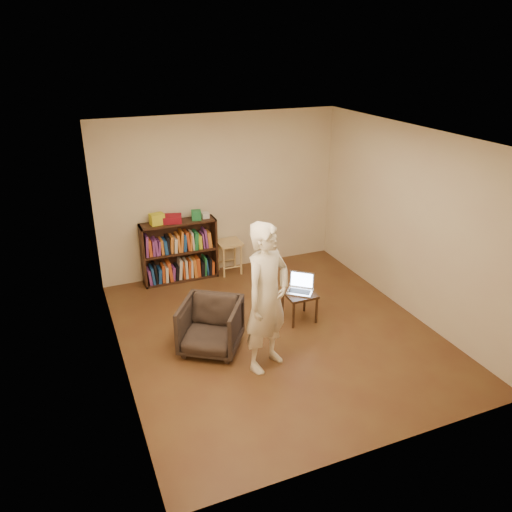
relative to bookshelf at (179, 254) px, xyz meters
name	(u,v)px	position (x,y,z in m)	size (l,w,h in m)	color
floor	(276,333)	(0.77, -2.09, -0.44)	(4.50, 4.50, 0.00)	#4F2919
ceiling	(280,137)	(0.77, -2.09, 2.16)	(4.50, 4.50, 0.00)	white
wall_back	(220,195)	(0.77, 0.16, 0.86)	(4.00, 4.00, 0.00)	beige
wall_left	(113,269)	(-1.23, -2.09, 0.86)	(4.50, 4.50, 0.00)	beige
wall_right	(410,222)	(2.77, -2.09, 0.86)	(4.50, 4.50, 0.00)	beige
bookshelf	(179,254)	(0.00, 0.00, 0.00)	(1.20, 0.30, 1.00)	black
box_yellow	(157,219)	(-0.32, -0.01, 0.65)	(0.21, 0.15, 0.17)	gold
red_cloth	(171,219)	(-0.10, 0.00, 0.61)	(0.32, 0.24, 0.11)	maroon
box_green	(196,215)	(0.30, -0.02, 0.63)	(0.15, 0.15, 0.15)	#1F763C
box_white	(205,215)	(0.46, -0.01, 0.60)	(0.11, 0.11, 0.09)	beige
stool	(229,248)	(0.83, -0.06, 0.01)	(0.38, 0.38, 0.55)	tan
armchair	(211,326)	(-0.15, -2.12, -0.11)	(0.71, 0.73, 0.66)	#322821
side_table	(300,297)	(1.21, -1.89, -0.09)	(0.41, 0.41, 0.42)	black
laptop	(300,287)	(1.24, -1.84, 0.04)	(0.43, 0.42, 0.26)	silver
person	(267,298)	(0.37, -2.69, 0.47)	(0.67, 0.44, 1.82)	beige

